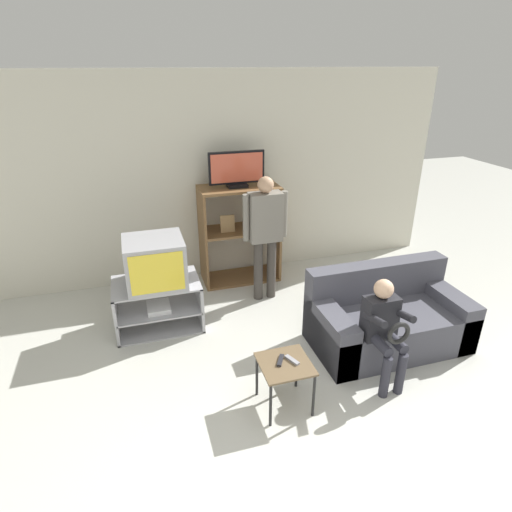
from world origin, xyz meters
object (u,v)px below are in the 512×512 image
at_px(media_shelf, 240,233).
at_px(person_seated_child, 384,325).
at_px(snack_table, 285,369).
at_px(remote_control_black, 280,360).
at_px(couch, 387,319).
at_px(television_flat, 237,170).
at_px(television_main, 155,262).
at_px(person_standing_adult, 265,228).
at_px(remote_control_white, 292,360).
at_px(tv_stand, 158,305).

height_order(media_shelf, person_seated_child, media_shelf).
distance_m(snack_table, remote_control_black, 0.08).
bearing_deg(couch, television_flat, 120.76).
xyz_separation_m(television_main, snack_table, (0.88, -1.51, -0.41)).
height_order(television_flat, snack_table, television_flat).
height_order(person_standing_adult, person_seated_child, person_standing_adult).
bearing_deg(snack_table, remote_control_white, 7.27).
bearing_deg(couch, person_standing_adult, 125.99).
relative_size(remote_control_black, person_seated_child, 0.15).
distance_m(remote_control_black, person_standing_adult, 1.87).
relative_size(television_main, snack_table, 1.37).
height_order(television_main, television_flat, television_flat).
distance_m(tv_stand, snack_table, 1.77).
xyz_separation_m(remote_control_white, person_standing_adult, (0.34, 1.78, 0.47)).
bearing_deg(remote_control_black, television_main, 150.06).
bearing_deg(person_standing_adult, television_flat, 107.33).
height_order(media_shelf, remote_control_white, media_shelf).
relative_size(snack_table, person_seated_child, 0.45).
height_order(remote_control_white, person_standing_adult, person_standing_adult).
bearing_deg(tv_stand, couch, -23.99).
relative_size(television_flat, person_standing_adult, 0.45).
height_order(television_main, person_standing_adult, person_standing_adult).
bearing_deg(media_shelf, person_standing_adult, -74.78).
bearing_deg(person_seated_child, couch, 52.02).
bearing_deg(television_flat, couch, -59.24).
bearing_deg(person_standing_adult, snack_table, -102.80).
height_order(tv_stand, person_standing_adult, person_standing_adult).
xyz_separation_m(television_main, person_seated_child, (1.82, -1.44, -0.21)).
bearing_deg(television_flat, tv_stand, -143.17).
bearing_deg(snack_table, tv_stand, 120.37).
bearing_deg(remote_control_black, couch, 51.03).
xyz_separation_m(couch, person_seated_child, (-0.37, -0.47, 0.30)).
xyz_separation_m(snack_table, remote_control_white, (0.06, 0.01, 0.07)).
bearing_deg(snack_table, couch, 22.56).
bearing_deg(couch, remote_control_black, -159.09).
distance_m(media_shelf, remote_control_white, 2.37).
height_order(television_main, person_seated_child, television_main).
bearing_deg(television_flat, person_standing_adult, -72.67).
height_order(snack_table, person_seated_child, person_seated_child).
bearing_deg(person_seated_child, remote_control_white, -175.76).
relative_size(remote_control_white, couch, 0.09).
bearing_deg(remote_control_black, tv_stand, 150.22).
distance_m(television_main, snack_table, 1.79).
xyz_separation_m(snack_table, remote_control_black, (-0.03, 0.03, 0.07)).
xyz_separation_m(tv_stand, media_shelf, (1.14, 0.84, 0.38)).
bearing_deg(television_flat, television_main, -142.35).
height_order(media_shelf, snack_table, media_shelf).
distance_m(remote_control_white, person_standing_adult, 1.87).
distance_m(tv_stand, person_seated_child, 2.36).
height_order(television_main, snack_table, television_main).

